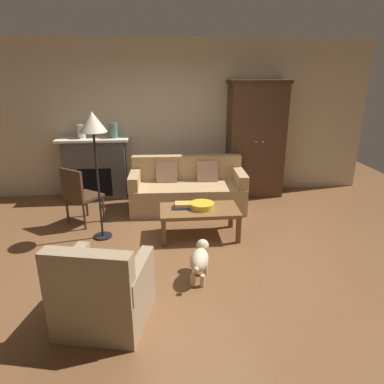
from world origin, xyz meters
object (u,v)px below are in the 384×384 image
Objects in this scene: mantel_vase_cream at (81,132)px; dog at (200,259)px; armoire at (255,139)px; coffee_table at (199,212)px; armchair_near_left at (103,294)px; floor_lamp at (93,130)px; fireplace at (96,168)px; mantel_vase_jade at (114,130)px; fruit_bowl at (202,205)px; side_chair_wooden at (79,193)px; couch at (188,190)px; book_stack at (183,205)px.

mantel_vase_cream reaches higher than dog.
coffee_table is at bearing -125.51° from armoire.
armchair_near_left is 0.52× the size of floor_lamp.
fireplace is at bearing 100.92° from floor_lamp.
mantel_vase_jade reaches higher than fireplace.
coffee_table is 3.24× the size of fruit_bowl.
fruit_bowl is 2.38m from mantel_vase_jade.
armchair_near_left is at bearing -73.97° from side_chair_wooden.
fireplace reaches higher than armchair_near_left.
dog is (-0.05, -2.21, -0.07)m from couch.
fireplace is at bearing 133.23° from coffee_table.
fireplace is at bearing 87.68° from side_chair_wooden.
armoire reaches higher than mantel_vase_cream.
armoire reaches higher than armchair_near_left.
mantel_vase_cream reaches higher than couch.
floor_lamp is (-1.42, 0.08, 1.07)m from fruit_bowl.
dog is at bearing 33.82° from armchair_near_left.
mantel_vase_cream is (-1.66, 1.75, 0.78)m from book_stack.
mantel_vase_jade is at bearing 0.00° from mantel_vase_cream.
mantel_vase_cream is at bearing 137.25° from fruit_bowl.
couch is 3.04m from armchair_near_left.
fireplace is 3.62m from armchair_near_left.
mantel_vase_jade is at bearing 122.25° from book_stack.
book_stack is 0.97× the size of mantel_vase_jade.
fireplace is 1.36× the size of armchair_near_left.
coffee_table is at bearing -18.25° from side_chair_wooden.
side_chair_wooden reaches higher than coffee_table.
floor_lamp is at bearing -147.90° from armoire.
couch is 1.12m from fruit_bowl.
armoire reaches higher than dog.
fireplace is 2.51m from fruit_bowl.
coffee_table is (0.07, -1.12, 0.05)m from couch.
fruit_bowl is (0.04, 0.02, 0.09)m from coffee_table.
coffee_table is at bearing -4.04° from floor_lamp.
mantel_vase_cream reaches higher than side_chair_wooden.
armoire is 3.14m from mantel_vase_cream.
fireplace is at bearing 157.01° from couch.
floor_lamp reaches higher than fruit_bowl.
side_chair_wooden reaches higher than armchair_near_left.
mantel_vase_jade is at bearing 88.38° from floor_lamp.
side_chair_wooden is at bearing 161.75° from coffee_table.
fireplace is 1.15× the size of coffee_table.
floor_lamp is (-0.28, 1.83, 1.21)m from armchair_near_left.
fruit_bowl is 0.19× the size of floor_lamp.
coffee_table is 2.75m from mantel_vase_cream.
mantel_vase_jade is 0.48× the size of dog.
book_stack reaches higher than coffee_table.
fruit_bowl is (0.11, -1.10, 0.14)m from couch.
armchair_near_left is at bearing -80.18° from fireplace.
book_stack is 1.16m from dog.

